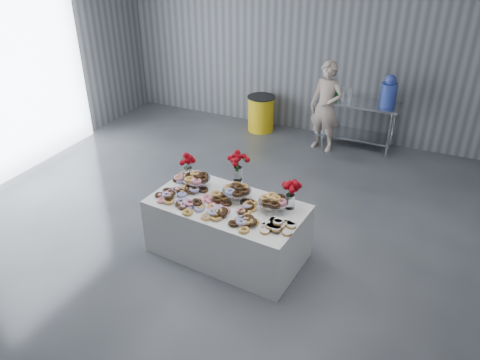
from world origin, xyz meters
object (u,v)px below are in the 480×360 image
(prep_table, at_px, (356,116))
(trash_barrel, at_px, (261,113))
(water_jug, at_px, (389,92))
(person, at_px, (326,107))
(display_table, at_px, (227,229))

(prep_table, height_order, trash_barrel, prep_table)
(water_jug, height_order, person, person)
(trash_barrel, bearing_deg, water_jug, 0.00)
(water_jug, distance_m, person, 1.09)
(water_jug, bearing_deg, trash_barrel, 180.00)
(display_table, bearing_deg, prep_table, 79.54)
(trash_barrel, bearing_deg, prep_table, 0.00)
(prep_table, bearing_deg, person, -148.33)
(prep_table, distance_m, water_jug, 0.73)
(display_table, relative_size, prep_table, 1.27)
(trash_barrel, bearing_deg, person, -12.47)
(water_jug, relative_size, trash_barrel, 0.78)
(display_table, bearing_deg, water_jug, 72.57)
(display_table, bearing_deg, trash_barrel, 106.80)
(person, xyz_separation_m, trash_barrel, (-1.39, 0.31, -0.46))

